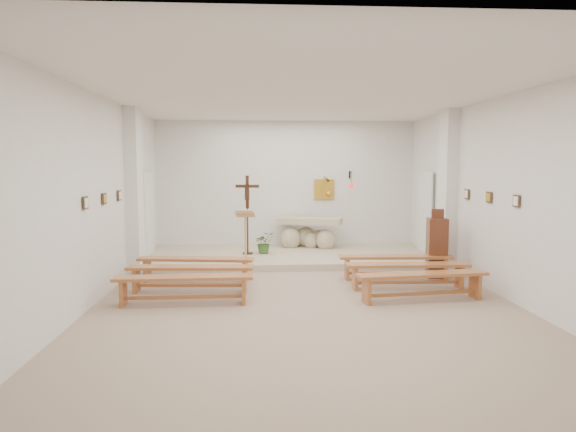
{
  "coord_description": "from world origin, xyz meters",
  "views": [
    {
      "loc": [
        -0.8,
        -8.96,
        2.3
      ],
      "look_at": [
        -0.15,
        1.6,
        1.26
      ],
      "focal_mm": 32.0,
      "sensor_mm": 36.0,
      "label": 1
    }
  ],
  "objects": [
    {
      "name": "ceiling",
      "position": [
        0.0,
        0.0,
        3.49
      ],
      "size": [
        7.0,
        10.0,
        0.02
      ],
      "primitive_type": "cube",
      "color": "silver",
      "rests_on": "wall_back"
    },
    {
      "name": "lectern",
      "position": [
        -1.05,
        2.42,
        0.74
      ],
      "size": [
        0.46,
        0.41,
        1.19
      ],
      "rotation": [
        0.0,
        0.0,
        -0.12
      ],
      "color": "#DAB36A",
      "rests_on": "sanctuary_platform"
    },
    {
      "name": "station_frame_left_rear",
      "position": [
        -3.47,
        1.2,
        1.72
      ],
      "size": [
        0.03,
        0.2,
        0.2
      ],
      "primitive_type": "cube",
      "color": "#43311D",
      "rests_on": "wall_left"
    },
    {
      "name": "station_frame_left_mid",
      "position": [
        -3.47,
        0.2,
        1.72
      ],
      "size": [
        0.03,
        0.2,
        0.2
      ],
      "primitive_type": "cube",
      "color": "#43311D",
      "rests_on": "wall_left"
    },
    {
      "name": "donation_pedestal",
      "position": [
        2.89,
        1.24,
        0.63
      ],
      "size": [
        0.43,
        0.43,
        1.42
      ],
      "rotation": [
        0.0,
        0.0,
        -0.13
      ],
      "color": "brown",
      "rests_on": "ground"
    },
    {
      "name": "pilaster_left",
      "position": [
        -3.37,
        2.0,
        1.75
      ],
      "size": [
        0.26,
        0.55,
        3.5
      ],
      "primitive_type": "cube",
      "color": "white",
      "rests_on": "ground"
    },
    {
      "name": "radiator_left",
      "position": [
        -3.43,
        2.7,
        0.27
      ],
      "size": [
        0.1,
        0.85,
        0.52
      ],
      "primitive_type": "cube",
      "color": "silver",
      "rests_on": "ground"
    },
    {
      "name": "radiator_right",
      "position": [
        3.43,
        2.7,
        0.27
      ],
      "size": [
        0.1,
        0.85,
        0.52
      ],
      "primitive_type": "cube",
      "color": "silver",
      "rests_on": "ground"
    },
    {
      "name": "potted_plant",
      "position": [
        -0.62,
        3.5,
        0.42
      ],
      "size": [
        0.56,
        0.51,
        0.53
      ],
      "primitive_type": "imported",
      "rotation": [
        0.0,
        0.0,
        0.23
      ],
      "color": "#335E25",
      "rests_on": "sanctuary_platform"
    },
    {
      "name": "station_frame_left_front",
      "position": [
        -3.47,
        -0.8,
        1.72
      ],
      "size": [
        0.03,
        0.2,
        0.2
      ],
      "primitive_type": "cube",
      "color": "#43311D",
      "rests_on": "wall_left"
    },
    {
      "name": "bench_right_front",
      "position": [
        2.01,
        1.14,
        0.36
      ],
      "size": [
        2.3,
        0.46,
        0.48
      ],
      "rotation": [
        0.0,
        0.0,
        -0.04
      ],
      "color": "#B05D33",
      "rests_on": "ground"
    },
    {
      "name": "bench_left_second",
      "position": [
        -2.01,
        0.29,
        0.36
      ],
      "size": [
        2.3,
        0.5,
        0.48
      ],
      "rotation": [
        0.0,
        0.0,
        -0.06
      ],
      "color": "#B05D33",
      "rests_on": "ground"
    },
    {
      "name": "gold_wall_relief",
      "position": [
        1.05,
        4.96,
        1.65
      ],
      "size": [
        0.55,
        0.04,
        0.55
      ],
      "primitive_type": "cube",
      "color": "gold",
      "rests_on": "wall_back"
    },
    {
      "name": "bench_right_third",
      "position": [
        2.01,
        -0.55,
        0.36
      ],
      "size": [
        2.31,
        0.62,
        0.48
      ],
      "rotation": [
        0.0,
        0.0,
        0.11
      ],
      "color": "#B05D33",
      "rests_on": "ground"
    },
    {
      "name": "altar",
      "position": [
        0.58,
        4.41,
        0.48
      ],
      "size": [
        1.77,
        1.1,
        0.85
      ],
      "rotation": [
        0.0,
        0.0,
        -0.3
      ],
      "color": "beige",
      "rests_on": "sanctuary_platform"
    },
    {
      "name": "bench_right_second",
      "position": [
        2.01,
        0.29,
        0.36
      ],
      "size": [
        2.29,
        0.4,
        0.48
      ],
      "rotation": [
        0.0,
        0.0,
        -0.02
      ],
      "color": "#B05D33",
      "rests_on": "ground"
    },
    {
      "name": "bench_left_front",
      "position": [
        -2.01,
        1.14,
        0.36
      ],
      "size": [
        2.31,
        0.63,
        0.48
      ],
      "rotation": [
        0.0,
        0.0,
        -0.12
      ],
      "color": "#B05D33",
      "rests_on": "ground"
    },
    {
      "name": "crucifix_stand",
      "position": [
        -1.02,
        3.44,
        1.25
      ],
      "size": [
        0.57,
        0.25,
        1.91
      ],
      "rotation": [
        0.0,
        0.0,
        -0.22
      ],
      "color": "#371F11",
      "rests_on": "sanctuary_platform"
    },
    {
      "name": "station_frame_right_front",
      "position": [
        3.47,
        -0.8,
        1.72
      ],
      "size": [
        0.03,
        0.2,
        0.2
      ],
      "primitive_type": "cube",
      "color": "#43311D",
      "rests_on": "wall_right"
    },
    {
      "name": "ground",
      "position": [
        0.0,
        0.0,
        0.0
      ],
      "size": [
        7.0,
        10.0,
        0.0
      ],
      "primitive_type": "cube",
      "color": "tan",
      "rests_on": "ground"
    },
    {
      "name": "wall_right",
      "position": [
        3.49,
        0.0,
        1.75
      ],
      "size": [
        0.02,
        10.0,
        3.5
      ],
      "primitive_type": "cube",
      "color": "white",
      "rests_on": "ground"
    },
    {
      "name": "sanctuary_platform",
      "position": [
        0.0,
        3.5,
        0.07
      ],
      "size": [
        6.98,
        3.0,
        0.15
      ],
      "primitive_type": "cube",
      "color": "beige",
      "rests_on": "ground"
    },
    {
      "name": "wall_left",
      "position": [
        -3.49,
        0.0,
        1.75
      ],
      "size": [
        0.02,
        10.0,
        3.5
      ],
      "primitive_type": "cube",
      "color": "white",
      "rests_on": "ground"
    },
    {
      "name": "wall_back",
      "position": [
        0.0,
        4.99,
        1.75
      ],
      "size": [
        7.0,
        0.02,
        3.5
      ],
      "primitive_type": "cube",
      "color": "white",
      "rests_on": "ground"
    },
    {
      "name": "bench_left_third",
      "position": [
        -2.01,
        -0.55,
        0.36
      ],
      "size": [
        2.29,
        0.41,
        0.48
      ],
      "rotation": [
        0.0,
        0.0,
        0.02
      ],
      "color": "#B05D33",
      "rests_on": "ground"
    },
    {
      "name": "station_frame_right_rear",
      "position": [
        3.47,
        1.2,
        1.72
      ],
      "size": [
        0.03,
        0.2,
        0.2
      ],
      "primitive_type": "cube",
      "color": "#43311D",
      "rests_on": "wall_right"
    },
    {
      "name": "sanctuary_lamp",
      "position": [
        1.75,
        4.71,
        1.81
      ],
      "size": [
        0.11,
        0.36,
        0.44
      ],
      "color": "black",
      "rests_on": "wall_back"
    },
    {
      "name": "pilaster_right",
      "position": [
        3.37,
        2.0,
        1.75
      ],
      "size": [
        0.26,
        0.55,
        3.5
      ],
      "primitive_type": "cube",
      "color": "white",
      "rests_on": "ground"
    },
    {
      "name": "station_frame_right_mid",
      "position": [
        3.47,
        0.2,
        1.72
      ],
      "size": [
        0.03,
        0.2,
        0.2
      ],
      "primitive_type": "cube",
      "color": "#43311D",
      "rests_on": "wall_right"
    }
  ]
}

